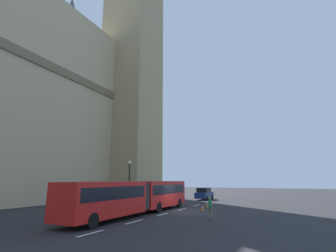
{
  "coord_description": "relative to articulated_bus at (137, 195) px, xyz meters",
  "views": [
    {
      "loc": [
        -24.44,
        -10.8,
        3.03
      ],
      "look_at": [
        3.66,
        2.71,
        9.69
      ],
      "focal_mm": 27.09,
      "sensor_mm": 36.0,
      "label": 1
    }
  ],
  "objects": [
    {
      "name": "traffic_cone_middle",
      "position": [
        7.89,
        -4.18,
        -1.46
      ],
      "size": [
        0.36,
        0.36,
        0.58
      ],
      "color": "black",
      "rests_on": "ground_plane"
    },
    {
      "name": "lane_centre_marking",
      "position": [
        3.58,
        -1.99,
        -1.74
      ],
      "size": [
        25.2,
        0.16,
        0.01
      ],
      "color": "silver",
      "rests_on": "ground_plane"
    },
    {
      "name": "traffic_cone_west",
      "position": [
        5.31,
        -4.44,
        -1.46
      ],
      "size": [
        0.36,
        0.36,
        0.58
      ],
      "color": "black",
      "rests_on": "ground_plane"
    },
    {
      "name": "ground_plane",
      "position": [
        4.38,
        -1.99,
        -1.75
      ],
      "size": [
        160.0,
        160.0,
        0.0
      ],
      "primitive_type": "plane",
      "color": "#262628"
    },
    {
      "name": "traffic_cone_east",
      "position": [
        11.76,
        -3.54,
        -1.46
      ],
      "size": [
        0.36,
        0.36,
        0.58
      ],
      "color": "black",
      "rests_on": "ground_plane"
    },
    {
      "name": "articulated_bus",
      "position": [
        0.0,
        0.0,
        0.0
      ],
      "size": [
        16.98,
        2.54,
        2.9
      ],
      "color": "red",
      "rests_on": "ground_plane"
    },
    {
      "name": "pedestrian_near_cones",
      "position": [
        0.75,
        -6.58,
        -0.83
      ],
      "size": [
        0.42,
        0.36,
        1.69
      ],
      "color": "#726651",
      "rests_on": "ground_plane"
    },
    {
      "name": "sedan_lead",
      "position": [
        19.75,
        -0.04,
        -0.83
      ],
      "size": [
        4.4,
        1.86,
        1.85
      ],
      "color": "navy",
      "rests_on": "ground_plane"
    },
    {
      "name": "street_lamp",
      "position": [
        5.39,
        4.51,
        1.31
      ],
      "size": [
        0.44,
        0.44,
        5.27
      ],
      "color": "black",
      "rests_on": "ground_plane"
    }
  ]
}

